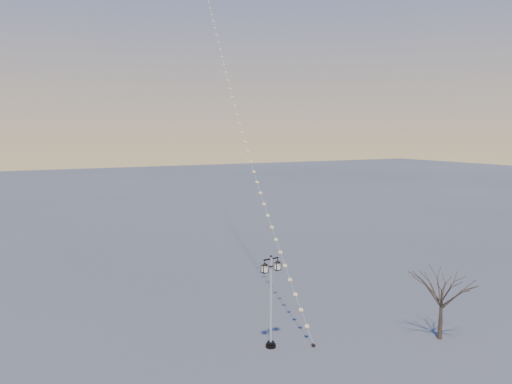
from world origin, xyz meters
TOP-DOWN VIEW (x-y plane):
  - ground at (0.00, 0.00)m, footprint 300.00×300.00m
  - street_lamp at (-2.48, 2.13)m, footprint 1.34×0.59m
  - bare_tree at (6.89, -1.43)m, footprint 2.61×2.61m
  - kite_train at (3.92, 20.31)m, footprint 9.06×39.07m

SIDE VIEW (x-z plane):
  - ground at x=0.00m, z-range 0.00..0.00m
  - street_lamp at x=-2.48m, z-range 0.28..5.60m
  - bare_tree at x=6.89m, z-range 0.84..5.16m
  - kite_train at x=3.92m, z-range -0.12..31.88m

